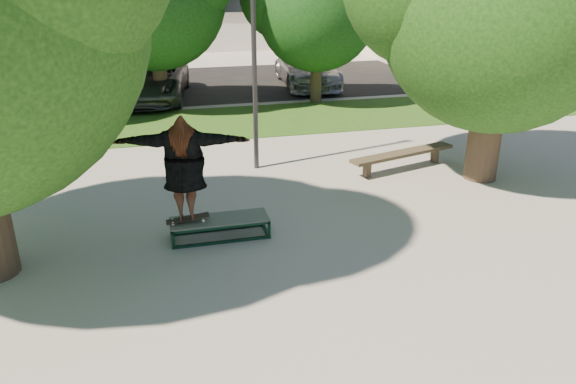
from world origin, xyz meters
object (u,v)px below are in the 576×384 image
object	(u,v)px
grind_box	(220,228)
bench	(403,155)
lamppost	(254,38)
car_silver_a	(76,69)
car_dark	(98,76)
car_grey	(150,79)
car_silver_b	(307,67)

from	to	relation	value
grind_box	bench	xyz separation A→B (m)	(4.87, 2.60, 0.19)
lamppost	car_silver_a	size ratio (longest dim) A/B	1.26
car_dark	car_grey	size ratio (longest dim) A/B	0.86
car_grey	car_silver_b	world-z (taller)	car_grey
car_silver_a	lamppost	bearing A→B (deg)	-56.02
grind_box	car_grey	bearing A→B (deg)	94.48
grind_box	car_dark	size ratio (longest dim) A/B	0.38
bench	car_silver_b	size ratio (longest dim) A/B	0.56
bench	car_silver_a	xyz separation A→B (m)	(-8.64, 12.13, 0.45)
grind_box	car_grey	world-z (taller)	car_grey
lamppost	car_silver_a	xyz separation A→B (m)	(-5.17, 11.14, -2.32)
lamppost	car_dark	bearing A→B (deg)	114.31
grind_box	car_dark	world-z (taller)	car_dark
car_silver_a	car_silver_b	size ratio (longest dim) A/B	0.92
bench	car_silver_a	size ratio (longest dim) A/B	0.61
lamppost	car_grey	world-z (taller)	lamppost
car_silver_b	car_grey	bearing A→B (deg)	-165.45
bench	car_dark	distance (m)	12.94
car_silver_a	car_dark	world-z (taller)	car_silver_a
grind_box	car_silver_b	size ratio (longest dim) A/B	0.34
grind_box	car_silver_a	size ratio (longest dim) A/B	0.37
car_dark	grind_box	bearing A→B (deg)	-82.68
grind_box	car_silver_b	distance (m)	14.34
car_dark	car_grey	xyz separation A→B (m)	(1.89, -0.89, -0.02)
grind_box	car_dark	xyz separation A→B (m)	(-2.84, 12.99, 0.60)
bench	car_grey	xyz separation A→B (m)	(-5.82, 9.49, 0.39)
car_silver_a	car_silver_b	world-z (taller)	car_silver_a
car_silver_b	car_silver_a	bearing A→B (deg)	175.15
car_dark	car_silver_b	bearing A→B (deg)	-3.16
lamppost	car_silver_b	xyz separation A→B (m)	(4.04, 9.66, -2.39)
car_silver_a	car_dark	xyz separation A→B (m)	(0.93, -1.75, -0.04)
lamppost	bench	size ratio (longest dim) A/B	2.07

